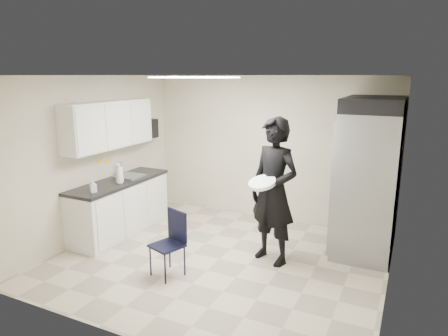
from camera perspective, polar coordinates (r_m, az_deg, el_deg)
The scene contains 21 objects.
floor at distance 5.94m, azimuth -0.66°, elevation -12.87°, with size 4.50×4.50×0.00m, color #BDB294.
ceiling at distance 5.33m, azimuth -0.74°, elevation 13.11°, with size 4.50×4.50×0.00m, color silver.
back_wall at distance 7.30m, azimuth 6.29°, elevation 2.78°, with size 4.50×4.50×0.00m, color beige.
left_wall at distance 6.77m, azimuth -18.03°, elevation 1.40°, with size 4.00×4.00×0.00m, color beige.
right_wall at distance 4.95m, azimuth 23.36°, elevation -3.21°, with size 4.00×4.00×0.00m, color beige.
ceiling_panel at distance 5.97m, azimuth -4.29°, elevation 12.79°, with size 1.20×0.60×0.02m, color white.
lower_counter at distance 6.94m, azimuth -14.58°, elevation -5.54°, with size 0.60×1.90×0.86m, color silver.
countertop at distance 6.81m, azimuth -14.80°, elevation -1.91°, with size 0.64×1.95×0.05m, color black.
sink at distance 6.99m, azimuth -13.35°, elevation -1.58°, with size 0.42×0.40×0.14m, color gray.
faucet at distance 7.08m, azimuth -14.67°, elevation -0.22°, with size 0.02×0.02×0.24m, color silver.
upper_cabinets at distance 6.72m, azimuth -16.08°, elevation 5.98°, with size 0.35×1.80×0.75m, color silver.
towel_dispenser at distance 7.67m, azimuth -10.66°, elevation 5.56°, with size 0.22×0.30×0.35m, color black.
notice_sticker_left at distance 6.85m, azimuth -17.38°, elevation 0.90°, with size 0.00×0.12×0.07m, color yellow.
notice_sticker_right at distance 7.01m, azimuth -16.25°, elevation 0.90°, with size 0.00×0.12×0.07m, color yellow.
commercial_fridge at distance 6.27m, azimuth 19.90°, elevation -1.99°, with size 0.80×1.35×2.10m, color gray.
fridge_compressor at distance 6.09m, azimuth 20.75°, elevation 8.51°, with size 0.80×1.35×0.20m, color black.
folding_chair at distance 5.37m, azimuth -8.15°, elevation -10.93°, with size 0.38×0.38×0.85m, color black.
man_tuxedo at distance 5.57m, azimuth 7.11°, elevation -3.34°, with size 0.76×0.50×2.06m, color black.
bucket_lid at distance 5.34m, azimuth 5.47°, elevation -2.11°, with size 0.37×0.37×0.05m, color silver.
soap_bottle_a at distance 6.58m, azimuth -14.71°, elevation -0.77°, with size 0.12×0.12×0.32m, color silver.
soap_bottle_b at distance 6.20m, azimuth -18.21°, elevation -2.46°, with size 0.09×0.09×0.19m, color #AAA8B4.
Camera 1 is at (2.37, -4.78, 2.60)m, focal length 32.00 mm.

